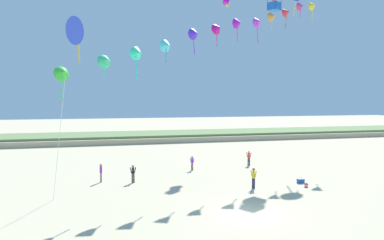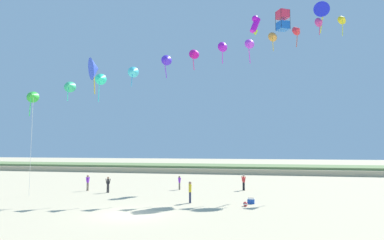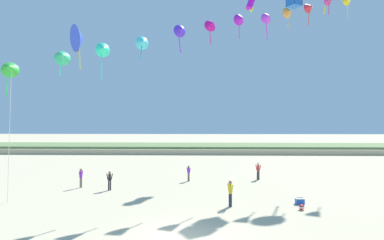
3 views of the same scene
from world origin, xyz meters
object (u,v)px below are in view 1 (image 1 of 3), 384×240
at_px(person_far_right, 133,173).
at_px(beach_ball, 306,185).
at_px(person_mid_center, 254,177).
at_px(large_kite_high_solo, 78,31).
at_px(person_far_left, 101,172).
at_px(large_kite_low_lead, 274,1).
at_px(beach_cooler, 301,181).
at_px(person_near_right, 192,162).
at_px(person_near_left, 249,157).

relative_size(person_far_right, beach_ball, 4.42).
bearing_deg(person_mid_center, large_kite_high_solo, 145.24).
distance_m(person_far_left, large_kite_low_lead, 28.66).
distance_m(large_kite_low_lead, beach_cooler, 22.89).
bearing_deg(person_far_right, person_near_right, 31.46).
height_order(person_near_right, large_kite_high_solo, large_kite_high_solo).
relative_size(person_near_left, large_kite_high_solo, 0.37).
bearing_deg(large_kite_high_solo, person_near_left, -1.84).
xyz_separation_m(person_far_right, beach_ball, (14.16, -5.16, -0.74)).
relative_size(person_far_right, large_kite_low_lead, 0.69).
xyz_separation_m(person_near_left, person_near_right, (-6.84, -0.95, -0.12)).
bearing_deg(beach_ball, person_far_right, 159.98).
relative_size(person_mid_center, person_far_left, 1.06).
relative_size(large_kite_low_lead, beach_cooler, 4.04).
relative_size(person_far_left, person_far_right, 1.04).
xyz_separation_m(person_near_left, person_mid_center, (-3.70, -9.42, 0.03)).
relative_size(person_mid_center, beach_cooler, 3.03).
distance_m(beach_cooler, beach_ball, 1.46).
relative_size(person_near_left, person_far_left, 1.02).
xyz_separation_m(person_mid_center, large_kite_low_lead, (8.26, 12.65, 18.48)).
bearing_deg(person_near_right, person_far_right, -148.54).
relative_size(person_near_right, large_kite_high_solo, 0.32).
distance_m(person_near_right, beach_cooler, 11.16).
relative_size(person_near_left, beach_cooler, 2.93).
distance_m(person_far_left, beach_ball, 18.01).
distance_m(person_near_left, beach_ball, 10.13).
bearing_deg(large_kite_high_solo, person_near_right, -7.75).
relative_size(person_near_right, beach_ball, 4.12).
bearing_deg(person_mid_center, person_far_left, 156.35).
bearing_deg(person_far_right, person_near_left, 20.24).
xyz_separation_m(person_far_left, person_far_right, (2.79, -0.91, -0.03)).
distance_m(person_near_left, beach_cooler, 8.77).
height_order(person_mid_center, beach_cooler, person_mid_center).
height_order(person_far_left, large_kite_high_solo, large_kite_high_solo).
bearing_deg(beach_cooler, person_near_right, 136.30).
bearing_deg(person_near_left, large_kite_high_solo, 178.16).
distance_m(person_near_left, person_near_right, 6.91).
height_order(person_near_right, large_kite_low_lead, large_kite_low_lead).
distance_m(large_kite_high_solo, beach_ball, 25.92).
distance_m(person_far_right, large_kite_high_solo, 15.21).
distance_m(person_far_right, large_kite_low_lead, 27.01).
bearing_deg(person_far_left, beach_ball, -19.69).
bearing_deg(person_far_right, large_kite_high_solo, 131.27).
relative_size(person_near_right, large_kite_low_lead, 0.64).
height_order(person_near_right, person_far_left, person_far_left).
relative_size(person_far_left, beach_ball, 4.58).
xyz_separation_m(person_mid_center, person_far_left, (-12.39, 5.43, -0.05)).
distance_m(person_far_left, large_kite_high_solo, 14.22).
relative_size(person_far_left, beach_cooler, 2.88).
bearing_deg(person_near_right, large_kite_high_solo, 172.25).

